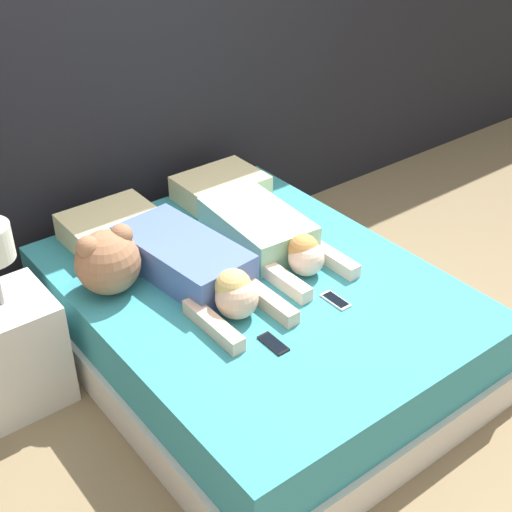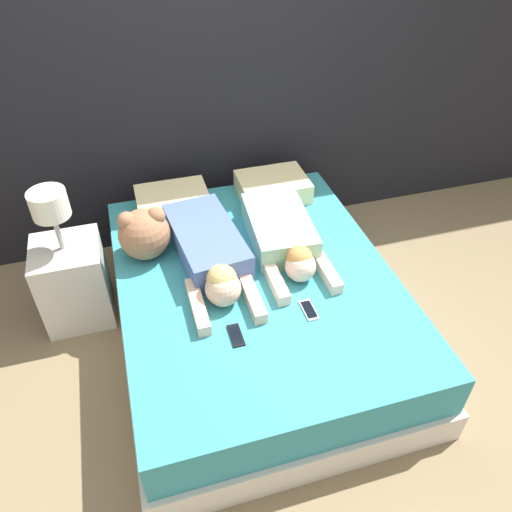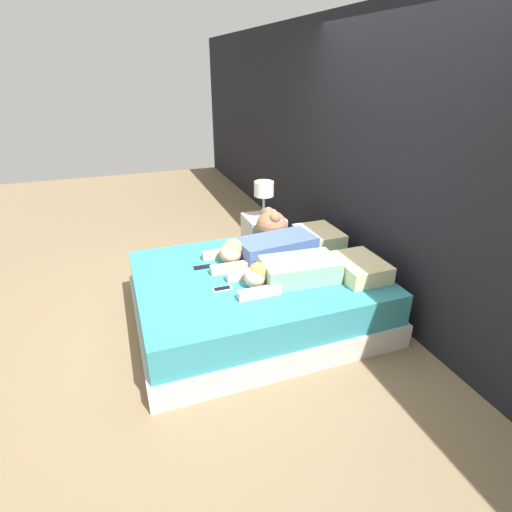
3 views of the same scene
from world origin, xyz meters
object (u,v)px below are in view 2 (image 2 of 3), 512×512
at_px(pillow_head_right, 273,187).
at_px(nightstand, 72,277).
at_px(plush_toy, 144,233).
at_px(person_right, 284,237).
at_px(bed, 256,305).
at_px(cell_phone_left, 236,335).
at_px(person_left, 210,253).
at_px(pillow_head_left, 173,203).
at_px(cell_phone_right, 309,310).

height_order(pillow_head_right, nightstand, nightstand).
bearing_deg(plush_toy, person_right, -12.01).
bearing_deg(person_right, bed, -139.87).
xyz_separation_m(cell_phone_left, plush_toy, (-0.36, 0.80, 0.16)).
bearing_deg(person_left, plush_toy, 149.72).
bearing_deg(plush_toy, bed, -32.67).
distance_m(pillow_head_left, nightstand, 0.82).
xyz_separation_m(person_left, plush_toy, (-0.36, 0.21, 0.07)).
height_order(pillow_head_left, person_left, person_left).
distance_m(cell_phone_left, nightstand, 1.25).
bearing_deg(person_left, bed, -36.10).
bearing_deg(plush_toy, pillow_head_right, 23.79).
distance_m(pillow_head_right, person_right, 0.61).
bearing_deg(cell_phone_left, person_right, 52.84).
distance_m(bed, cell_phone_left, 0.54).
height_order(person_left, cell_phone_right, person_left).
height_order(bed, nightstand, nightstand).
distance_m(pillow_head_left, person_right, 0.85).
relative_size(person_left, nightstand, 1.08).
height_order(pillow_head_left, cell_phone_right, pillow_head_left).
bearing_deg(cell_phone_left, plush_toy, 114.12).
height_order(bed, person_left, person_left).
distance_m(pillow_head_right, person_left, 0.86).
height_order(bed, person_right, person_right).
xyz_separation_m(cell_phone_right, nightstand, (-1.28, 0.84, -0.16)).
height_order(person_right, nightstand, nightstand).
height_order(pillow_head_left, cell_phone_left, pillow_head_left).
bearing_deg(person_right, pillow_head_right, 78.70).
distance_m(pillow_head_right, cell_phone_left, 1.36).
height_order(person_left, nightstand, nightstand).
distance_m(cell_phone_left, cell_phone_right, 0.43).
bearing_deg(nightstand, cell_phone_right, -33.42).
xyz_separation_m(pillow_head_right, cell_phone_left, (-0.59, -1.22, -0.07)).
distance_m(person_right, nightstand, 1.37).
distance_m(pillow_head_left, plush_toy, 0.49).
xyz_separation_m(pillow_head_right, nightstand, (-1.44, -0.32, -0.23)).
distance_m(pillow_head_left, cell_phone_right, 1.29).
relative_size(pillow_head_left, nightstand, 0.50).
distance_m(bed, plush_toy, 0.82).
distance_m(person_left, nightstand, 0.94).
xyz_separation_m(person_right, cell_phone_right, (-0.04, -0.56, -0.08)).
relative_size(person_right, plush_toy, 2.77).
relative_size(pillow_head_left, person_right, 0.53).
height_order(person_left, cell_phone_left, person_left).
xyz_separation_m(bed, pillow_head_left, (-0.36, 0.80, 0.32)).
distance_m(cell_phone_right, plush_toy, 1.09).
distance_m(bed, person_left, 0.45).
distance_m(person_right, plush_toy, 0.85).
height_order(pillow_head_right, cell_phone_right, pillow_head_right).
xyz_separation_m(cell_phone_right, plush_toy, (-0.79, 0.74, 0.16)).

